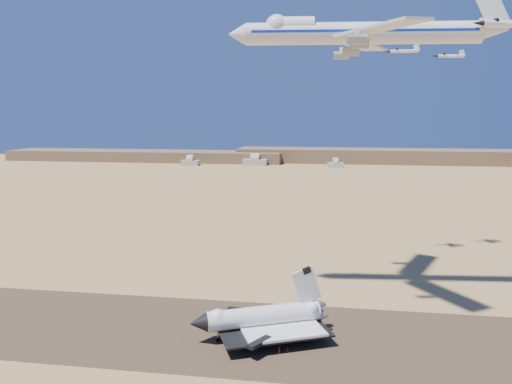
# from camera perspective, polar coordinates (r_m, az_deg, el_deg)

# --- Properties ---
(ground) EXTENTS (1200.00, 1200.00, 0.00)m
(ground) POSITION_cam_1_polar(r_m,az_deg,el_deg) (153.53, -6.47, -15.55)
(ground) COLOR #B2814F
(ground) RESTS_ON ground
(runway) EXTENTS (600.00, 50.00, 0.06)m
(runway) POSITION_cam_1_polar(r_m,az_deg,el_deg) (153.51, -6.47, -15.54)
(runway) COLOR #4E3A27
(runway) RESTS_ON ground
(ridgeline) EXTENTS (960.00, 90.00, 18.00)m
(ridgeline) POSITION_cam_1_polar(r_m,az_deg,el_deg) (664.84, 11.25, 3.88)
(ridgeline) COLOR brown
(ridgeline) RESTS_ON ground
(hangars) EXTENTS (200.50, 29.50, 30.00)m
(hangars) POSITION_cam_1_polar(r_m,az_deg,el_deg) (624.23, -0.54, 3.48)
(hangars) COLOR #B9B3A4
(hangars) RESTS_ON ground
(shuttle) EXTENTS (40.76, 34.65, 19.85)m
(shuttle) POSITION_cam_1_polar(r_m,az_deg,el_deg) (147.55, 0.74, -14.27)
(shuttle) COLOR silver
(shuttle) RESTS_ON runway
(carrier_747) EXTENTS (90.15, 69.44, 22.42)m
(carrier_747) POSITION_cam_1_polar(r_m,az_deg,el_deg) (172.91, 11.13, 17.39)
(carrier_747) COLOR silver
(crew_a) EXTENTS (0.54, 0.71, 1.74)m
(crew_a) POSITION_cam_1_polar(r_m,az_deg,el_deg) (139.65, 2.64, -17.67)
(crew_a) COLOR #B9320A
(crew_a) RESTS_ON runway
(crew_b) EXTENTS (0.58, 0.85, 1.60)m
(crew_b) POSITION_cam_1_polar(r_m,az_deg,el_deg) (140.43, 3.64, -17.55)
(crew_b) COLOR #B9320A
(crew_b) RESTS_ON runway
(crew_c) EXTENTS (1.05, 0.96, 1.62)m
(crew_c) POSITION_cam_1_polar(r_m,az_deg,el_deg) (140.55, 2.68, -17.52)
(crew_c) COLOR #B9320A
(crew_c) RESTS_ON runway
(chase_jet_a) EXTENTS (15.70, 9.04, 3.98)m
(chase_jet_a) POSITION_cam_1_polar(r_m,az_deg,el_deg) (138.10, 26.78, 16.84)
(chase_jet_a) COLOR silver
(chase_jet_d) EXTENTS (14.88, 8.01, 3.71)m
(chase_jet_d) POSITION_cam_1_polar(r_m,az_deg,el_deg) (227.49, 16.48, 15.19)
(chase_jet_d) COLOR silver
(chase_jet_e) EXTENTS (14.64, 8.43, 3.71)m
(chase_jet_e) POSITION_cam_1_polar(r_m,az_deg,el_deg) (241.90, 21.28, 14.29)
(chase_jet_e) COLOR silver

